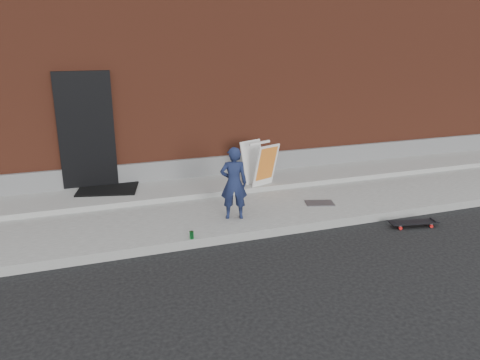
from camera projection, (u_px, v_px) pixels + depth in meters
name	position (u px, v px, depth m)	size (l,w,h in m)	color
ground	(268.00, 238.00, 7.61)	(80.00, 80.00, 0.00)	black
sidewalk	(238.00, 204.00, 8.94)	(20.00, 3.00, 0.15)	slate
apron	(224.00, 184.00, 9.72)	(20.00, 1.20, 0.10)	gray
building	(174.00, 60.00, 13.18)	(20.00, 8.10, 5.00)	#602A1A
child	(234.00, 183.00, 7.86)	(0.46, 0.30, 1.25)	#161F3F
skateboard	(414.00, 223.00, 8.04)	(0.84, 0.35, 0.09)	red
pizza_sign	(260.00, 163.00, 9.42)	(0.71, 0.77, 0.88)	silver
soda_can	(192.00, 235.00, 7.20)	(0.07, 0.07, 0.12)	#1C8E38
doormat	(108.00, 188.00, 9.24)	(1.12, 0.91, 0.03)	black
utility_plate	(320.00, 203.00, 8.73)	(0.51, 0.33, 0.02)	#56565B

